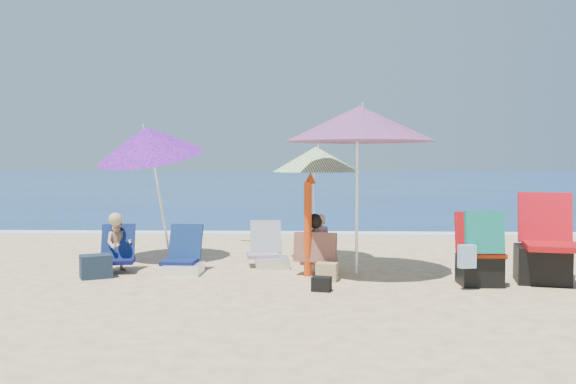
{
  "coord_description": "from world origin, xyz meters",
  "views": [
    {
      "loc": [
        -0.05,
        -7.16,
        1.53
      ],
      "look_at": [
        -0.3,
        1.0,
        1.1
      ],
      "focal_mm": 36.97,
      "sensor_mm": 36.0,
      "label": 1
    }
  ],
  "objects_px": {
    "person_left": "(118,244)",
    "chair_rainbow": "(269,255)",
    "camp_chair_right": "(479,258)",
    "camp_chair_left": "(544,256)",
    "umbrella_turquoise": "(359,124)",
    "umbrella_blue": "(148,142)",
    "umbrella_striped": "(316,159)",
    "person_center": "(318,245)",
    "chair_navy": "(184,261)",
    "furled_umbrella": "(308,219)"
  },
  "relations": [
    {
      "from": "person_left",
      "to": "chair_rainbow",
      "type": "bearing_deg",
      "value": 11.9
    },
    {
      "from": "camp_chair_right",
      "to": "camp_chair_left",
      "type": "bearing_deg",
      "value": 12.09
    },
    {
      "from": "umbrella_turquoise",
      "to": "chair_rainbow",
      "type": "bearing_deg",
      "value": 152.97
    },
    {
      "from": "umbrella_blue",
      "to": "camp_chair_left",
      "type": "height_order",
      "value": "umbrella_blue"
    },
    {
      "from": "umbrella_striped",
      "to": "person_center",
      "type": "relative_size",
      "value": 2.16
    },
    {
      "from": "umbrella_turquoise",
      "to": "chair_navy",
      "type": "relative_size",
      "value": 4.07
    },
    {
      "from": "umbrella_striped",
      "to": "chair_rainbow",
      "type": "distance_m",
      "value": 1.64
    },
    {
      "from": "umbrella_striped",
      "to": "umbrella_blue",
      "type": "bearing_deg",
      "value": -176.66
    },
    {
      "from": "chair_rainbow",
      "to": "camp_chair_right",
      "type": "xyz_separation_m",
      "value": [
        2.67,
        -1.23,
        0.17
      ]
    },
    {
      "from": "furled_umbrella",
      "to": "person_left",
      "type": "relative_size",
      "value": 1.67
    },
    {
      "from": "umbrella_turquoise",
      "to": "person_left",
      "type": "distance_m",
      "value": 3.7
    },
    {
      "from": "umbrella_turquoise",
      "to": "camp_chair_left",
      "type": "distance_m",
      "value": 2.86
    },
    {
      "from": "camp_chair_left",
      "to": "furled_umbrella",
      "type": "bearing_deg",
      "value": 173.08
    },
    {
      "from": "umbrella_turquoise",
      "to": "umbrella_striped",
      "type": "relative_size",
      "value": 1.48
    },
    {
      "from": "umbrella_turquoise",
      "to": "chair_navy",
      "type": "bearing_deg",
      "value": 177.86
    },
    {
      "from": "umbrella_blue",
      "to": "chair_navy",
      "type": "relative_size",
      "value": 3.43
    },
    {
      "from": "furled_umbrella",
      "to": "chair_navy",
      "type": "distance_m",
      "value": 1.8
    },
    {
      "from": "person_center",
      "to": "umbrella_blue",
      "type": "bearing_deg",
      "value": 158.91
    },
    {
      "from": "umbrella_turquoise",
      "to": "chair_rainbow",
      "type": "xyz_separation_m",
      "value": [
        -1.25,
        0.64,
        -1.85
      ]
    },
    {
      "from": "camp_chair_right",
      "to": "person_center",
      "type": "relative_size",
      "value": 1.14
    },
    {
      "from": "umbrella_striped",
      "to": "person_center",
      "type": "xyz_separation_m",
      "value": [
        0.01,
        -1.13,
        -1.15
      ]
    },
    {
      "from": "chair_navy",
      "to": "person_left",
      "type": "height_order",
      "value": "person_left"
    },
    {
      "from": "chair_navy",
      "to": "person_center",
      "type": "distance_m",
      "value": 1.84
    },
    {
      "from": "umbrella_blue",
      "to": "person_center",
      "type": "height_order",
      "value": "umbrella_blue"
    },
    {
      "from": "furled_umbrella",
      "to": "chair_rainbow",
      "type": "height_order",
      "value": "furled_umbrella"
    },
    {
      "from": "umbrella_striped",
      "to": "camp_chair_left",
      "type": "height_order",
      "value": "umbrella_striped"
    },
    {
      "from": "person_center",
      "to": "furled_umbrella",
      "type": "bearing_deg",
      "value": -139.21
    },
    {
      "from": "chair_navy",
      "to": "umbrella_blue",
      "type": "bearing_deg",
      "value": 127.07
    },
    {
      "from": "umbrella_turquoise",
      "to": "person_center",
      "type": "height_order",
      "value": "umbrella_turquoise"
    },
    {
      "from": "person_center",
      "to": "chair_rainbow",
      "type": "bearing_deg",
      "value": 140.75
    },
    {
      "from": "umbrella_turquoise",
      "to": "camp_chair_left",
      "type": "relative_size",
      "value": 2.33
    },
    {
      "from": "umbrella_striped",
      "to": "person_left",
      "type": "bearing_deg",
      "value": -160.23
    },
    {
      "from": "umbrella_turquoise",
      "to": "furled_umbrella",
      "type": "xyz_separation_m",
      "value": [
        -0.67,
        -0.05,
        -1.26
      ]
    },
    {
      "from": "umbrella_turquoise",
      "to": "person_center",
      "type": "relative_size",
      "value": 3.2
    },
    {
      "from": "furled_umbrella",
      "to": "camp_chair_right",
      "type": "distance_m",
      "value": 2.21
    },
    {
      "from": "furled_umbrella",
      "to": "person_left",
      "type": "distance_m",
      "value": 2.67
    },
    {
      "from": "umbrella_striped",
      "to": "chair_navy",
      "type": "xyz_separation_m",
      "value": [
        -1.82,
        -1.1,
        -1.38
      ]
    },
    {
      "from": "furled_umbrella",
      "to": "umbrella_turquoise",
      "type": "bearing_deg",
      "value": 4.62
    },
    {
      "from": "furled_umbrella",
      "to": "chair_rainbow",
      "type": "distance_m",
      "value": 1.07
    },
    {
      "from": "umbrella_blue",
      "to": "person_left",
      "type": "distance_m",
      "value": 1.68
    },
    {
      "from": "chair_rainbow",
      "to": "camp_chair_left",
      "type": "height_order",
      "value": "camp_chair_left"
    },
    {
      "from": "furled_umbrella",
      "to": "chair_rainbow",
      "type": "bearing_deg",
      "value": 129.68
    },
    {
      "from": "person_left",
      "to": "umbrella_striped",
      "type": "bearing_deg",
      "value": 19.77
    },
    {
      "from": "chair_navy",
      "to": "camp_chair_left",
      "type": "height_order",
      "value": "camp_chair_left"
    },
    {
      "from": "umbrella_striped",
      "to": "camp_chair_right",
      "type": "bearing_deg",
      "value": -42.12
    },
    {
      "from": "chair_navy",
      "to": "camp_chair_left",
      "type": "bearing_deg",
      "value": -6.15
    },
    {
      "from": "person_left",
      "to": "person_center",
      "type": "bearing_deg",
      "value": -2.93
    },
    {
      "from": "furled_umbrella",
      "to": "person_center",
      "type": "xyz_separation_m",
      "value": [
        0.13,
        0.11,
        -0.36
      ]
    },
    {
      "from": "chair_rainbow",
      "to": "camp_chair_right",
      "type": "distance_m",
      "value": 2.94
    },
    {
      "from": "umbrella_blue",
      "to": "chair_rainbow",
      "type": "bearing_deg",
      "value": -12.46
    }
  ]
}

